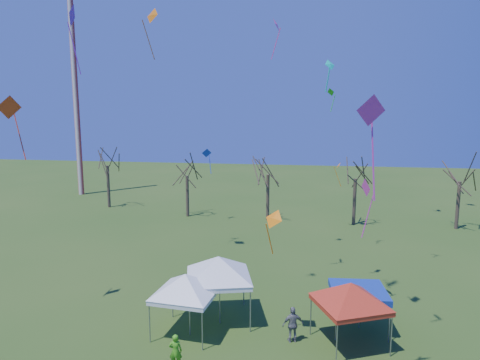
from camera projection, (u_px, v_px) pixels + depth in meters
The scene contains 24 objects.
ground at pixel (267, 358), 18.98m from camera, with size 140.00×140.00×0.00m, color #2C4E19.
radio_mast at pixel (76, 98), 54.55m from camera, with size 0.70×0.70×25.00m, color silver.
tree_0 at pixel (107, 151), 47.93m from camera, with size 3.83×3.83×8.44m.
tree_1 at pixel (187, 161), 43.79m from camera, with size 3.42×3.42×7.54m.
tree_2 at pixel (268, 158), 42.12m from camera, with size 3.71×3.71×8.18m.
tree_3 at pixel (356, 162), 40.50m from camera, with size 3.59×3.59×7.91m.
tree_4 at pixel (461, 164), 38.99m from camera, with size 3.58×3.58×7.89m.
tent_white_west at pixel (185, 278), 20.77m from camera, with size 3.96×3.96×3.51m.
tent_white_mid at pixel (218, 261), 22.07m from camera, with size 4.36×4.36×3.98m.
tent_red at pixel (351, 287), 19.60m from camera, with size 3.78×3.78×3.57m.
tent_blue at pixel (358, 292), 21.32m from camera, with size 2.87×2.87×2.09m.
person_grey at pixel (293, 325), 20.23m from camera, with size 1.02×0.42×1.74m, color slate.
person_green at pixel (176, 351), 18.16m from camera, with size 0.56×0.37×1.53m, color #44A21A.
kite_5 at pixel (370, 112), 14.28m from camera, with size 1.15×0.79×3.61m.
kite_22 at pixel (338, 167), 38.91m from camera, with size 0.75×0.73×2.35m.
kite_1 at pixel (273, 219), 19.51m from camera, with size 1.19×1.14×2.21m.
kite_8 at pixel (71, 16), 22.01m from camera, with size 0.66×1.23×3.55m.
kite_14 at pixel (9, 108), 21.26m from camera, with size 1.09×1.30×3.27m.
kite_19 at pixel (331, 93), 37.50m from camera, with size 0.85×0.83×2.08m.
kite_7 at pixel (152, 16), 28.33m from camera, with size 1.28×1.19×3.33m.
kite_17 at pixel (367, 189), 22.99m from camera, with size 0.68×1.06×3.22m.
kite_24 at pixel (277, 25), 24.62m from camera, with size 0.58×0.96×2.40m.
kite_13 at pixel (207, 153), 41.30m from camera, with size 1.08×0.92×2.46m.
kite_18 at pixel (330, 66), 23.61m from camera, with size 0.80×0.77×1.81m.
Camera 1 is at (1.59, -17.45, 10.85)m, focal length 32.00 mm.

